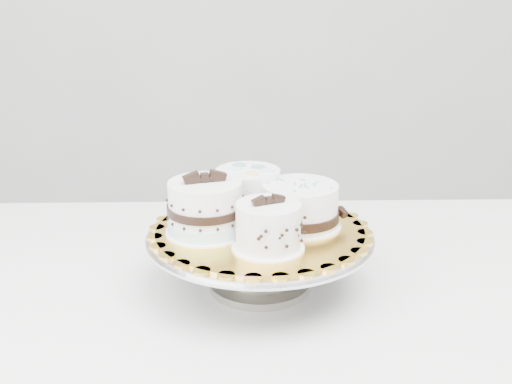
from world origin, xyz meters
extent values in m
cube|color=white|center=(-0.13, 0.11, 0.73)|extent=(1.27, 0.94, 0.04)
cube|color=white|center=(-0.61, 0.52, 0.36)|extent=(0.06, 0.06, 0.71)
cube|color=white|center=(0.45, 0.38, 0.36)|extent=(0.06, 0.06, 0.71)
cylinder|color=gray|center=(-0.16, 0.13, 0.76)|extent=(0.15, 0.15, 0.01)
cylinder|color=gray|center=(-0.16, 0.13, 0.79)|extent=(0.10, 0.10, 0.08)
cylinder|color=silver|center=(-0.16, 0.13, 0.84)|extent=(0.33, 0.33, 0.01)
cylinder|color=silver|center=(-0.16, 0.13, 0.83)|extent=(0.34, 0.34, 0.00)
cylinder|color=yellow|center=(-0.16, 0.13, 0.84)|extent=(0.39, 0.39, 0.00)
cylinder|color=white|center=(-0.16, 0.06, 0.85)|extent=(0.10, 0.10, 0.00)
cylinder|color=white|center=(-0.16, 0.06, 0.88)|extent=(0.11, 0.11, 0.06)
cylinder|color=white|center=(-0.24, 0.13, 0.85)|extent=(0.12, 0.12, 0.00)
cylinder|color=white|center=(-0.24, 0.13, 0.89)|extent=(0.12, 0.12, 0.07)
cylinder|color=#BDE6EF|center=(-0.24, 0.13, 0.86)|extent=(0.11, 0.11, 0.02)
cylinder|color=black|center=(-0.24, 0.13, 0.88)|extent=(0.11, 0.11, 0.01)
cylinder|color=white|center=(-0.16, 0.19, 0.85)|extent=(0.11, 0.11, 0.00)
cylinder|color=white|center=(-0.16, 0.19, 0.88)|extent=(0.11, 0.11, 0.07)
cylinder|color=white|center=(-0.09, 0.13, 0.85)|extent=(0.12, 0.12, 0.00)
cylinder|color=white|center=(-0.09, 0.13, 0.88)|extent=(0.14, 0.14, 0.06)
cylinder|color=black|center=(-0.09, 0.13, 0.86)|extent=(0.12, 0.12, 0.01)
camera|label=1|loc=(-0.30, -0.74, 1.21)|focal=45.00mm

